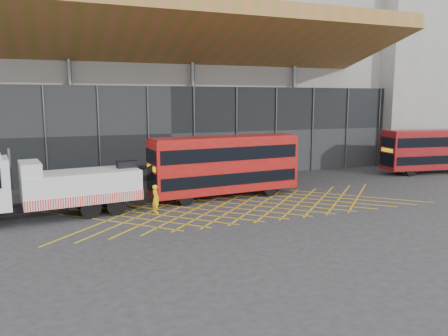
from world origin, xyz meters
name	(u,v)px	position (x,y,z in m)	size (l,w,h in m)	color
ground_plane	(187,213)	(0.00, 0.00, 0.00)	(120.00, 120.00, 0.00)	#29292B
road_markings	(247,207)	(4.00, 0.00, 0.01)	(24.76, 7.16, 0.01)	gold
construction_building	(152,78)	(1.92, 18.40, 8.98)	(55.00, 23.97, 18.00)	gray
east_building	(408,73)	(32.00, 16.00, 10.00)	(15.00, 12.00, 20.00)	gray
recovery_truck	(47,187)	(-7.93, 1.76, 1.90)	(11.84, 3.97, 4.10)	black
bus_towed	(225,164)	(3.72, 3.22, 2.41)	(10.84, 3.33, 4.34)	#9E0F0C
bus_second	(434,149)	(25.83, 5.73, 2.27)	(10.24, 3.51, 4.08)	maroon
worker	(156,199)	(-1.79, 0.72, 0.88)	(0.64, 0.42, 1.76)	yellow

